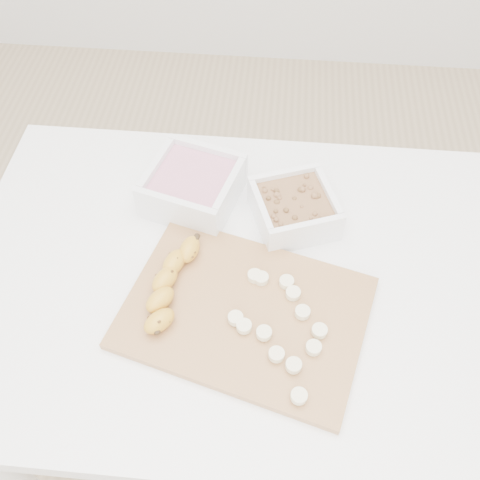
# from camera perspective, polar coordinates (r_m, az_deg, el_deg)

# --- Properties ---
(ground) EXTENTS (3.50, 3.50, 0.00)m
(ground) POSITION_cam_1_polar(r_m,az_deg,el_deg) (1.63, -0.10, -18.28)
(ground) COLOR #C6AD89
(ground) RESTS_ON ground
(table) EXTENTS (1.00, 0.70, 0.75)m
(table) POSITION_cam_1_polar(r_m,az_deg,el_deg) (1.03, -0.15, -6.56)
(table) COLOR white
(table) RESTS_ON ground
(bowl_yogurt) EXTENTS (0.20, 0.20, 0.08)m
(bowl_yogurt) POSITION_cam_1_polar(r_m,az_deg,el_deg) (1.03, -5.03, 5.84)
(bowl_yogurt) COLOR white
(bowl_yogurt) RESTS_ON table
(bowl_granola) EXTENTS (0.18, 0.18, 0.07)m
(bowl_granola) POSITION_cam_1_polar(r_m,az_deg,el_deg) (1.00, 5.78, 3.43)
(bowl_granola) COLOR white
(bowl_granola) RESTS_ON table
(cutting_board) EXTENTS (0.45, 0.37, 0.01)m
(cutting_board) POSITION_cam_1_polar(r_m,az_deg,el_deg) (0.90, 0.53, -7.72)
(cutting_board) COLOR #AA7C4A
(cutting_board) RESTS_ON table
(banana) EXTENTS (0.12, 0.20, 0.03)m
(banana) POSITION_cam_1_polar(r_m,az_deg,el_deg) (0.90, -7.44, -4.76)
(banana) COLOR gold
(banana) RESTS_ON cutting_board
(banana_slices) EXTENTS (0.16, 0.23, 0.02)m
(banana_slices) POSITION_cam_1_polar(r_m,az_deg,el_deg) (0.87, 4.28, -8.77)
(banana_slices) COLOR #F4EABC
(banana_slices) RESTS_ON cutting_board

